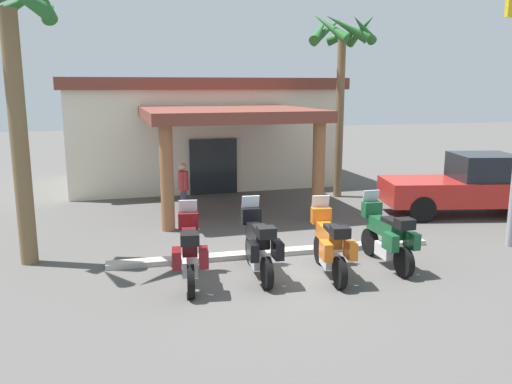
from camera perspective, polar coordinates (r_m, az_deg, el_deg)
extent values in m
plane|color=#514F4C|center=(11.85, 2.58, -8.60)|extent=(80.00, 80.00, 0.00)
cube|color=silver|center=(22.84, -6.19, 6.10)|extent=(10.72, 6.34, 3.90)
cube|color=#1E2328|center=(19.98, -4.62, 2.77)|extent=(1.80, 0.17, 2.10)
cube|color=brown|center=(17.31, -3.03, 8.44)|extent=(5.56, 5.37, 0.35)
cylinder|color=brown|center=(14.96, -9.61, 1.40)|extent=(0.38, 0.38, 2.98)
cylinder|color=brown|center=(16.12, 6.77, 2.20)|extent=(0.38, 0.38, 2.98)
cube|color=brown|center=(22.74, -6.31, 11.55)|extent=(11.13, 6.76, 0.44)
cylinder|color=black|center=(11.90, -7.23, -6.90)|extent=(0.21, 0.67, 0.66)
cylinder|color=black|center=(10.44, -7.05, -9.57)|extent=(0.21, 0.67, 0.66)
cube|color=silver|center=(11.13, -7.15, -8.00)|extent=(0.37, 0.59, 0.32)
cube|color=maroon|center=(11.12, -7.23, -5.26)|extent=(0.41, 1.17, 0.34)
cube|color=black|center=(10.72, -7.22, -4.67)|extent=(0.34, 0.62, 0.10)
cube|color=maroon|center=(11.65, -7.33, -3.11)|extent=(0.46, 0.28, 0.36)
cube|color=#B2BCC6|center=(11.66, -7.37, -1.68)|extent=(0.41, 0.16, 0.36)
cube|color=maroon|center=(10.44, -8.56, -7.11)|extent=(0.22, 0.46, 0.36)
cube|color=maroon|center=(10.45, -5.69, -7.03)|extent=(0.22, 0.46, 0.36)
cube|color=black|center=(10.22, -7.17, -5.07)|extent=(0.39, 0.35, 0.22)
cylinder|color=black|center=(12.24, -0.54, -6.29)|extent=(0.16, 0.66, 0.66)
cylinder|color=black|center=(10.81, 1.18, -8.74)|extent=(0.16, 0.66, 0.66)
cube|color=silver|center=(11.49, 0.29, -7.29)|extent=(0.33, 0.57, 0.32)
cube|color=black|center=(11.47, 0.13, -4.64)|extent=(0.33, 1.16, 0.34)
cube|color=black|center=(11.08, 0.53, -4.04)|extent=(0.30, 0.61, 0.10)
cube|color=black|center=(12.00, -0.53, -2.59)|extent=(0.45, 0.25, 0.36)
cube|color=#B2BCC6|center=(12.01, -0.61, -1.20)|extent=(0.40, 0.13, 0.36)
cube|color=black|center=(10.75, -0.35, -6.42)|extent=(0.19, 0.44, 0.36)
cube|color=black|center=(10.87, 2.34, -6.24)|extent=(0.19, 0.44, 0.36)
cube|color=black|center=(10.60, 1.14, -4.38)|extent=(0.37, 0.33, 0.22)
cylinder|color=black|center=(12.36, 6.93, -6.19)|extent=(0.21, 0.67, 0.66)
cylinder|color=black|center=(10.96, 9.05, -8.61)|extent=(0.21, 0.67, 0.66)
cube|color=silver|center=(11.62, 7.96, -7.18)|extent=(0.38, 0.59, 0.32)
cube|color=orange|center=(11.61, 7.83, -4.56)|extent=(0.42, 1.17, 0.34)
cube|color=black|center=(11.22, 8.35, -3.97)|extent=(0.34, 0.63, 0.10)
cube|color=orange|center=(12.12, 7.05, -2.53)|extent=(0.46, 0.28, 0.36)
cube|color=#B2BCC6|center=(12.13, 6.99, -1.15)|extent=(0.41, 0.16, 0.36)
cube|color=orange|center=(10.88, 7.57, -6.31)|extent=(0.22, 0.46, 0.36)
cube|color=orange|center=(11.03, 10.19, -6.15)|extent=(0.22, 0.46, 0.36)
cube|color=black|center=(10.74, 9.11, -4.30)|extent=(0.39, 0.36, 0.22)
cylinder|color=black|center=(13.15, 12.21, -5.29)|extent=(0.16, 0.66, 0.66)
cylinder|color=black|center=(11.87, 15.69, -7.31)|extent=(0.16, 0.66, 0.66)
cube|color=silver|center=(12.47, 13.93, -6.11)|extent=(0.33, 0.57, 0.32)
cube|color=#19512D|center=(12.46, 13.70, -3.67)|extent=(0.33, 1.16, 0.34)
cube|color=black|center=(12.11, 14.55, -3.07)|extent=(0.30, 0.61, 0.10)
cube|color=#19512D|center=(12.93, 12.41, -1.83)|extent=(0.45, 0.25, 0.36)
cube|color=#B2BCC6|center=(12.94, 12.30, -0.54)|extent=(0.40, 0.13, 0.36)
cube|color=#19512D|center=(11.74, 14.34, -5.25)|extent=(0.19, 0.44, 0.36)
cube|color=#19512D|center=(12.00, 16.50, -5.00)|extent=(0.19, 0.44, 0.36)
cube|color=black|center=(11.68, 15.79, -3.32)|extent=(0.37, 0.33, 0.22)
cylinder|color=#3F334C|center=(16.80, -7.87, -1.16)|extent=(0.14, 0.14, 0.84)
cylinder|color=#3F334C|center=(16.63, -7.71, -1.28)|extent=(0.14, 0.14, 0.84)
cylinder|color=#B23333|center=(16.57, -7.86, 1.21)|extent=(0.32, 0.32, 0.60)
cylinder|color=#B23333|center=(16.78, -8.06, 1.44)|extent=(0.09, 0.09, 0.57)
cylinder|color=#B23333|center=(16.36, -7.66, 1.19)|extent=(0.09, 0.09, 0.57)
sphere|color=tan|center=(16.50, -7.90, 2.73)|extent=(0.23, 0.23, 0.23)
cylinder|color=black|center=(19.55, 25.21, -0.43)|extent=(0.83, 0.40, 0.80)
cylinder|color=black|center=(18.21, 15.70, -0.57)|extent=(0.83, 0.40, 0.80)
cylinder|color=black|center=(16.64, 17.52, -1.78)|extent=(0.83, 0.40, 0.80)
cube|color=#B2231E|center=(17.98, 21.76, 0.11)|extent=(5.47, 2.88, 0.75)
cube|color=black|center=(18.07, 23.39, 2.53)|extent=(2.11, 2.07, 0.80)
cylinder|color=brown|center=(19.48, 9.02, 7.83)|extent=(0.29, 0.29, 5.75)
cone|color=#236028|center=(19.99, 11.30, 16.79)|extent=(0.66, 1.60, 1.12)
cone|color=#236028|center=(20.29, 9.97, 16.45)|extent=(1.49, 1.32, 0.80)
cone|color=#236028|center=(20.12, 7.68, 16.93)|extent=(1.57, 0.87, 1.18)
cone|color=#236028|center=(19.74, 6.96, 16.99)|extent=(1.22, 1.47, 1.12)
cone|color=#236028|center=(18.87, 7.98, 17.29)|extent=(1.17, 1.47, 1.18)
cone|color=#236028|center=(18.75, 9.79, 17.16)|extent=(1.63, 0.70, 1.06)
cone|color=#236028|center=(19.17, 11.53, 16.90)|extent=(1.47, 1.29, 1.00)
cylinder|color=brown|center=(12.91, -24.22, 5.02)|extent=(0.39, 0.39, 5.68)
cone|color=#236028|center=(13.65, -24.18, 18.14)|extent=(1.50, 0.63, 0.98)
cube|color=#ADA89E|center=(12.95, 2.12, -6.55)|extent=(8.00, 0.36, 0.12)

